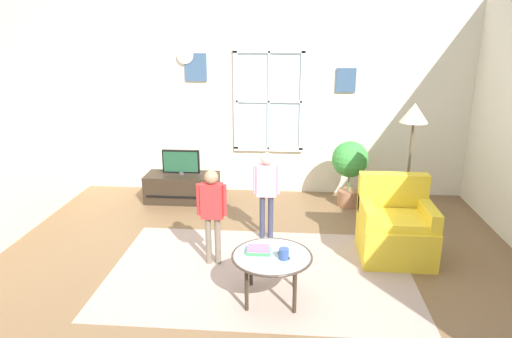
{
  "coord_description": "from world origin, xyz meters",
  "views": [
    {
      "loc": [
        0.35,
        -4.04,
        2.39
      ],
      "look_at": [
        -0.05,
        0.77,
        0.92
      ],
      "focal_mm": 31.88,
      "sensor_mm": 36.0,
      "label": 1
    }
  ],
  "objects_px": {
    "cup": "(284,254)",
    "person_pink_shirt": "(267,185)",
    "person_red_shirt": "(212,206)",
    "floor_lamp": "(413,126)",
    "television": "(181,162)",
    "potted_plant_by_window": "(350,164)",
    "armchair": "(395,228)",
    "remote_near_books": "(284,255)",
    "book_stack": "(259,250)",
    "coffee_table": "(272,258)",
    "tv_stand": "(182,188)"
  },
  "relations": [
    {
      "from": "floor_lamp",
      "to": "television",
      "type": "bearing_deg",
      "value": 162.74
    },
    {
      "from": "armchair",
      "to": "coffee_table",
      "type": "distance_m",
      "value": 1.62
    },
    {
      "from": "cup",
      "to": "person_pink_shirt",
      "type": "bearing_deg",
      "value": 99.87
    },
    {
      "from": "book_stack",
      "to": "potted_plant_by_window",
      "type": "xyz_separation_m",
      "value": [
        1.09,
        2.41,
        0.14
      ]
    },
    {
      "from": "tv_stand",
      "to": "potted_plant_by_window",
      "type": "xyz_separation_m",
      "value": [
        2.39,
        0.02,
        0.4
      ]
    },
    {
      "from": "potted_plant_by_window",
      "to": "floor_lamp",
      "type": "distance_m",
      "value": 1.32
    },
    {
      "from": "potted_plant_by_window",
      "to": "floor_lamp",
      "type": "relative_size",
      "value": 0.58
    },
    {
      "from": "tv_stand",
      "to": "book_stack",
      "type": "distance_m",
      "value": 2.73
    },
    {
      "from": "person_red_shirt",
      "to": "floor_lamp",
      "type": "bearing_deg",
      "value": 22.51
    },
    {
      "from": "person_pink_shirt",
      "to": "armchair",
      "type": "bearing_deg",
      "value": -13.01
    },
    {
      "from": "remote_near_books",
      "to": "person_red_shirt",
      "type": "bearing_deg",
      "value": 140.2
    },
    {
      "from": "armchair",
      "to": "floor_lamp",
      "type": "height_order",
      "value": "floor_lamp"
    },
    {
      "from": "television",
      "to": "floor_lamp",
      "type": "distance_m",
      "value": 3.18
    },
    {
      "from": "tv_stand",
      "to": "armchair",
      "type": "xyz_separation_m",
      "value": [
        2.73,
        -1.48,
        0.13
      ]
    },
    {
      "from": "armchair",
      "to": "tv_stand",
      "type": "bearing_deg",
      "value": 151.6
    },
    {
      "from": "book_stack",
      "to": "potted_plant_by_window",
      "type": "bearing_deg",
      "value": 65.59
    },
    {
      "from": "television",
      "to": "potted_plant_by_window",
      "type": "xyz_separation_m",
      "value": [
        2.39,
        0.02,
        0.01
      ]
    },
    {
      "from": "tv_stand",
      "to": "remote_near_books",
      "type": "xyz_separation_m",
      "value": [
        1.53,
        -2.45,
        0.25
      ]
    },
    {
      "from": "book_stack",
      "to": "person_pink_shirt",
      "type": "relative_size",
      "value": 0.21
    },
    {
      "from": "television",
      "to": "armchair",
      "type": "relative_size",
      "value": 0.62
    },
    {
      "from": "person_pink_shirt",
      "to": "person_red_shirt",
      "type": "xyz_separation_m",
      "value": [
        -0.52,
        -0.68,
        -0.01
      ]
    },
    {
      "from": "coffee_table",
      "to": "remote_near_books",
      "type": "bearing_deg",
      "value": -8.1
    },
    {
      "from": "remote_near_books",
      "to": "person_red_shirt",
      "type": "height_order",
      "value": "person_red_shirt"
    },
    {
      "from": "person_pink_shirt",
      "to": "remote_near_books",
      "type": "bearing_deg",
      "value": -79.92
    },
    {
      "from": "book_stack",
      "to": "person_pink_shirt",
      "type": "distance_m",
      "value": 1.26
    },
    {
      "from": "tv_stand",
      "to": "television",
      "type": "bearing_deg",
      "value": -90.0
    },
    {
      "from": "tv_stand",
      "to": "book_stack",
      "type": "bearing_deg",
      "value": -61.49
    },
    {
      "from": "person_red_shirt",
      "to": "cup",
      "type": "bearing_deg",
      "value": -41.42
    },
    {
      "from": "coffee_table",
      "to": "person_pink_shirt",
      "type": "bearing_deg",
      "value": 95.6
    },
    {
      "from": "potted_plant_by_window",
      "to": "television",
      "type": "bearing_deg",
      "value": -179.55
    },
    {
      "from": "remote_near_books",
      "to": "potted_plant_by_window",
      "type": "xyz_separation_m",
      "value": [
        0.86,
        2.47,
        0.15
      ]
    },
    {
      "from": "cup",
      "to": "person_red_shirt",
      "type": "bearing_deg",
      "value": 138.58
    },
    {
      "from": "television",
      "to": "person_pink_shirt",
      "type": "xyz_separation_m",
      "value": [
        1.3,
        -1.14,
        0.07
      ]
    },
    {
      "from": "person_red_shirt",
      "to": "coffee_table",
      "type": "bearing_deg",
      "value": -43.39
    },
    {
      "from": "tv_stand",
      "to": "potted_plant_by_window",
      "type": "relative_size",
      "value": 1.12
    },
    {
      "from": "tv_stand",
      "to": "cup",
      "type": "bearing_deg",
      "value": -58.44
    },
    {
      "from": "remote_near_books",
      "to": "potted_plant_by_window",
      "type": "distance_m",
      "value": 2.62
    },
    {
      "from": "cup",
      "to": "floor_lamp",
      "type": "height_order",
      "value": "floor_lamp"
    },
    {
      "from": "television",
      "to": "person_pink_shirt",
      "type": "distance_m",
      "value": 1.73
    },
    {
      "from": "book_stack",
      "to": "person_pink_shirt",
      "type": "xyz_separation_m",
      "value": [
        -0.0,
        1.25,
        0.2
      ]
    },
    {
      "from": "television",
      "to": "book_stack",
      "type": "bearing_deg",
      "value": -61.46
    },
    {
      "from": "coffee_table",
      "to": "remote_near_books",
      "type": "height_order",
      "value": "remote_near_books"
    },
    {
      "from": "cup",
      "to": "person_red_shirt",
      "type": "height_order",
      "value": "person_red_shirt"
    },
    {
      "from": "coffee_table",
      "to": "remote_near_books",
      "type": "relative_size",
      "value": 5.3
    },
    {
      "from": "television",
      "to": "person_red_shirt",
      "type": "xyz_separation_m",
      "value": [
        0.77,
        -1.82,
        0.06
      ]
    },
    {
      "from": "television",
      "to": "person_red_shirt",
      "type": "distance_m",
      "value": 1.98
    },
    {
      "from": "remote_near_books",
      "to": "person_red_shirt",
      "type": "relative_size",
      "value": 0.13
    },
    {
      "from": "person_pink_shirt",
      "to": "potted_plant_by_window",
      "type": "distance_m",
      "value": 1.6
    },
    {
      "from": "armchair",
      "to": "potted_plant_by_window",
      "type": "xyz_separation_m",
      "value": [
        -0.34,
        1.49,
        0.28
      ]
    },
    {
      "from": "person_pink_shirt",
      "to": "potted_plant_by_window",
      "type": "bearing_deg",
      "value": 46.71
    }
  ]
}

